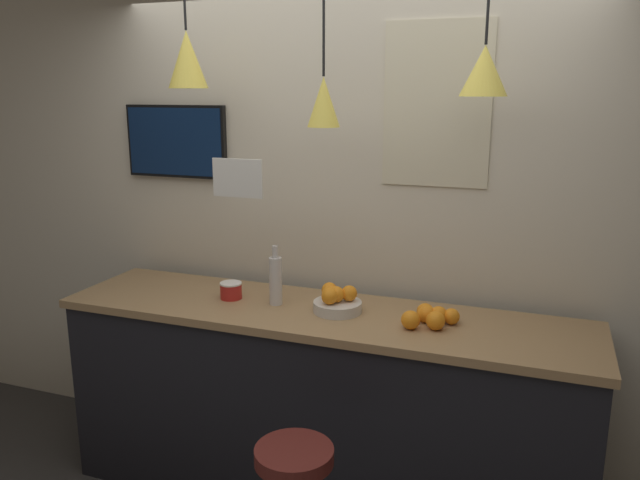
% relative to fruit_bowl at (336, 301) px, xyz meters
% --- Properties ---
extents(back_wall, '(8.00, 0.06, 2.90)m').
position_rel_fruit_bowl_xyz_m(back_wall, '(-0.08, 0.41, 0.39)').
color(back_wall, beige).
rests_on(back_wall, ground_plane).
extents(service_counter, '(2.58, 0.63, 1.00)m').
position_rel_fruit_bowl_xyz_m(service_counter, '(-0.08, -0.01, -0.56)').
color(service_counter, black).
rests_on(service_counter, ground_plane).
extents(fruit_bowl, '(0.23, 0.23, 0.13)m').
position_rel_fruit_bowl_xyz_m(fruit_bowl, '(0.00, 0.00, 0.00)').
color(fruit_bowl, beige).
rests_on(fruit_bowl, service_counter).
extents(orange_pile, '(0.24, 0.22, 0.09)m').
position_rel_fruit_bowl_xyz_m(orange_pile, '(0.45, -0.01, -0.02)').
color(orange_pile, orange).
rests_on(orange_pile, service_counter).
extents(juice_bottle, '(0.06, 0.06, 0.30)m').
position_rel_fruit_bowl_xyz_m(juice_bottle, '(-0.32, 0.00, 0.07)').
color(juice_bottle, silver).
rests_on(juice_bottle, service_counter).
extents(spread_jar, '(0.11, 0.11, 0.08)m').
position_rel_fruit_bowl_xyz_m(spread_jar, '(-0.57, 0.00, -0.01)').
color(spread_jar, red).
rests_on(spread_jar, service_counter).
extents(pendant_lamp_left, '(0.19, 0.19, 0.76)m').
position_rel_fruit_bowl_xyz_m(pendant_lamp_left, '(-0.78, 0.03, 1.12)').
color(pendant_lamp_left, black).
extents(pendant_lamp_middle, '(0.15, 0.15, 0.93)m').
position_rel_fruit_bowl_xyz_m(pendant_lamp_middle, '(-0.08, 0.03, 0.93)').
color(pendant_lamp_middle, black).
extents(pendant_lamp_right, '(0.20, 0.20, 0.79)m').
position_rel_fruit_bowl_xyz_m(pendant_lamp_right, '(0.62, 0.03, 1.06)').
color(pendant_lamp_right, black).
extents(mounted_tv, '(0.62, 0.04, 0.40)m').
position_rel_fruit_bowl_xyz_m(mounted_tv, '(-1.08, 0.36, 0.70)').
color(mounted_tv, black).
extents(hanging_menu_board, '(0.24, 0.01, 0.17)m').
position_rel_fruit_bowl_xyz_m(hanging_menu_board, '(-0.38, -0.25, 0.60)').
color(hanging_menu_board, white).
extents(wall_poster, '(0.52, 0.01, 0.78)m').
position_rel_fruit_bowl_xyz_m(wall_poster, '(0.37, 0.38, 0.91)').
color(wall_poster, beige).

